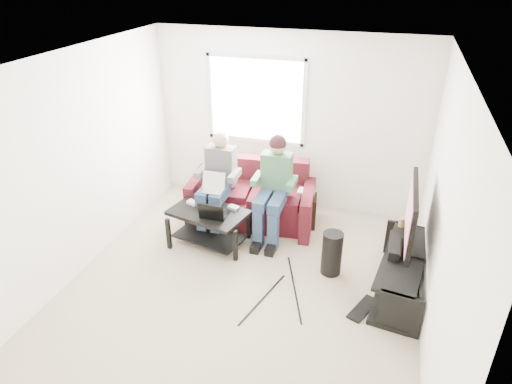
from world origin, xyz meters
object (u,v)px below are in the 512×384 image
at_px(sofa, 252,199).
at_px(tv_stand, 401,275).
at_px(coffee_table, 209,219).
at_px(tv, 411,216).
at_px(subwoofer, 332,253).
at_px(end_table, 305,209).

bearing_deg(sofa, tv_stand, -26.50).
relative_size(sofa, coffee_table, 1.73).
height_order(tv, subwoofer, tv).
relative_size(sofa, tv, 1.73).
xyz_separation_m(tv_stand, subwoofer, (-0.82, 0.10, 0.06)).
relative_size(coffee_table, subwoofer, 1.97).
bearing_deg(coffee_table, tv, -3.76).
distance_m(sofa, end_table, 0.78).
bearing_deg(tv_stand, subwoofer, 173.11).
bearing_deg(coffee_table, tv_stand, -6.05).
relative_size(subwoofer, end_table, 1.00).
xyz_separation_m(subwoofer, end_table, (-0.53, 1.00, -0.03)).
bearing_deg(tv_stand, end_table, 140.80).
distance_m(sofa, coffee_table, 0.87).
height_order(tv_stand, subwoofer, subwoofer).
distance_m(tv_stand, tv, 0.73).
distance_m(sofa, tv_stand, 2.38).
bearing_deg(sofa, tv, -24.33).
relative_size(coffee_table, tv, 1.00).
height_order(sofa, coffee_table, sofa).
bearing_deg(tv_stand, sofa, 153.50).
distance_m(coffee_table, tv_stand, 2.50).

